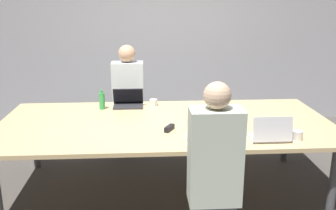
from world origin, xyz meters
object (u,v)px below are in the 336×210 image
at_px(bottle_far_midleft, 102,101).
at_px(stapler, 169,128).
at_px(cup_near_midright, 231,137).
at_px(person_far_midleft, 128,101).
at_px(cup_far_midleft, 153,103).
at_px(laptop_near_midright, 204,134).
at_px(person_near_midright, 214,174).
at_px(cup_near_right, 297,135).
at_px(laptop_near_right, 271,134).
at_px(bottle_near_midright, 226,124).
at_px(laptop_far_midleft, 128,101).

height_order(bottle_far_midleft, stapler, bottle_far_midleft).
distance_m(cup_near_midright, person_far_midleft, 1.91).
bearing_deg(person_far_midleft, cup_far_midleft, -54.61).
xyz_separation_m(laptop_near_midright, person_near_midright, (0.00, -0.50, -0.14)).
height_order(cup_far_midleft, cup_near_right, cup_near_right).
height_order(bottle_far_midleft, laptop_near_right, laptop_near_right).
height_order(person_near_midright, bottle_near_midright, person_near_midright).
relative_size(laptop_near_midright, cup_near_midright, 3.40).
bearing_deg(bottle_near_midright, cup_near_midright, -85.68).
bearing_deg(laptop_near_right, laptop_far_midleft, -42.23).
xyz_separation_m(person_near_midright, cup_near_right, (0.84, 0.49, 0.11)).
bearing_deg(person_near_midright, person_far_midleft, -70.70).
bearing_deg(cup_near_midright, person_far_midleft, 121.25).
xyz_separation_m(laptop_near_midright, cup_near_right, (0.85, -0.02, -0.02)).
bearing_deg(cup_near_right, stapler, 164.74).
height_order(bottle_near_midright, stapler, bottle_near_midright).
height_order(person_far_midleft, stapler, person_far_midleft).
bearing_deg(cup_far_midleft, bottle_far_midleft, -169.87).
distance_m(laptop_near_midright, cup_near_right, 0.85).
xyz_separation_m(cup_near_midright, bottle_far_midleft, (-1.26, 1.07, 0.06)).
bearing_deg(bottle_far_midleft, cup_far_midleft, 10.13).
distance_m(laptop_far_midleft, cup_near_right, 1.96).
xyz_separation_m(person_far_midleft, laptop_near_right, (1.33, -1.66, 0.13)).
height_order(person_far_midleft, bottle_far_midleft, person_far_midleft).
height_order(laptop_far_midleft, stapler, laptop_far_midleft).
height_order(laptop_near_midright, laptop_far_midleft, laptop_near_midright).
xyz_separation_m(person_far_midleft, cup_near_right, (1.59, -1.64, 0.10)).
xyz_separation_m(laptop_near_midright, bottle_far_midleft, (-1.02, 1.07, 0.03)).
distance_m(person_near_midright, bottle_near_midright, 0.74).
xyz_separation_m(bottle_near_midright, laptop_near_right, (0.36, -0.21, -0.03)).
distance_m(bottle_near_midright, bottle_far_midleft, 1.54).
height_order(laptop_far_midleft, person_far_midleft, person_far_midleft).
relative_size(bottle_far_midleft, stapler, 1.51).
bearing_deg(stapler, laptop_far_midleft, 145.31).
xyz_separation_m(person_far_midleft, bottle_far_midleft, (-0.28, -0.55, 0.16)).
bearing_deg(person_near_midright, laptop_near_right, -141.22).
height_order(cup_near_midright, laptop_near_right, laptop_near_right).
height_order(laptop_far_midleft, cup_far_midleft, laptop_far_midleft).
xyz_separation_m(bottle_near_midright, stapler, (-0.52, 0.12, -0.07)).
bearing_deg(bottle_near_midright, stapler, 167.20).
xyz_separation_m(person_far_midleft, stapler, (0.45, -1.33, 0.09)).
relative_size(person_far_midleft, stapler, 9.35).
xyz_separation_m(cup_far_midleft, laptop_near_right, (1.02, -1.21, 0.03)).
bearing_deg(bottle_far_midleft, stapler, -46.97).
xyz_separation_m(person_near_midright, laptop_far_midleft, (-0.73, 1.67, 0.14)).
relative_size(laptop_near_midright, laptop_far_midleft, 0.88).
xyz_separation_m(bottle_near_midright, person_far_midleft, (-0.97, 1.45, -0.16)).
bearing_deg(cup_near_right, laptop_near_midright, 178.97).
xyz_separation_m(laptop_far_midleft, cup_near_right, (1.57, -1.18, -0.02)).
xyz_separation_m(cup_far_midleft, bottle_far_midleft, (-0.59, -0.11, 0.06)).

